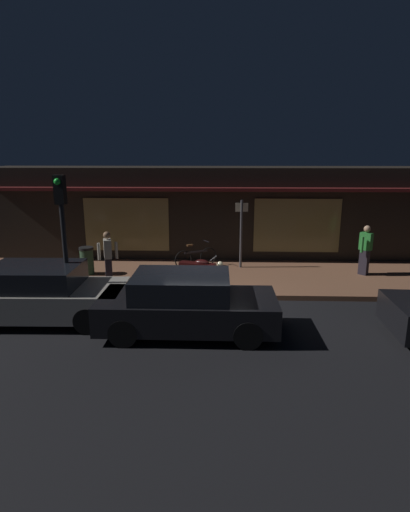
{
  "coord_description": "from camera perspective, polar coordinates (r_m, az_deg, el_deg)",
  "views": [
    {
      "loc": [
        0.3,
        -10.01,
        4.08
      ],
      "look_at": [
        -0.14,
        2.4,
        0.95
      ],
      "focal_mm": 28.35,
      "sensor_mm": 36.0,
      "label": 1
    }
  ],
  "objects": [
    {
      "name": "storefront_building",
      "position": [
        16.56,
        0.98,
        6.24
      ],
      "size": [
        18.0,
        3.3,
        3.6
      ],
      "color": "black",
      "rests_on": "ground_plane"
    },
    {
      "name": "sidewalk_slab",
      "position": [
        13.62,
        0.69,
        -2.96
      ],
      "size": [
        18.0,
        4.0,
        0.15
      ],
      "primitive_type": "cube",
      "color": "brown",
      "rests_on": "ground_plane"
    },
    {
      "name": "person_photographer",
      "position": [
        12.71,
        -13.52,
        -0.14
      ],
      "size": [
        0.61,
        0.43,
        1.67
      ],
      "color": "#28232D",
      "rests_on": "sidewalk_slab"
    },
    {
      "name": "parked_car_far",
      "position": [
        9.46,
        -2.7,
        -6.78
      ],
      "size": [
        4.11,
        1.79,
        1.42
      ],
      "color": "black",
      "rests_on": "ground_plane"
    },
    {
      "name": "traffic_light_pole",
      "position": [
        10.58,
        -19.45,
        4.64
      ],
      "size": [
        0.24,
        0.33,
        3.6
      ],
      "color": "black",
      "rests_on": "ground_plane"
    },
    {
      "name": "parked_car_near",
      "position": [
        10.93,
        -22.22,
        -4.93
      ],
      "size": [
        4.13,
        1.85,
        1.42
      ],
      "color": "black",
      "rests_on": "ground_plane"
    },
    {
      "name": "motorcycle",
      "position": [
        12.22,
        -0.96,
        -2.17
      ],
      "size": [
        1.66,
        0.73,
        0.97
      ],
      "color": "black",
      "rests_on": "sidewalk_slab"
    },
    {
      "name": "sign_post",
      "position": [
        14.25,
        5.13,
        3.7
      ],
      "size": [
        0.44,
        0.09,
        2.4
      ],
      "color": "#47474C",
      "rests_on": "sidewalk_slab"
    },
    {
      "name": "ground_plane",
      "position": [
        10.81,
        0.3,
        -8.02
      ],
      "size": [
        60.0,
        60.0,
        0.0
      ],
      "primitive_type": "plane",
      "color": "black"
    },
    {
      "name": "trash_bin",
      "position": [
        14.12,
        -16.31,
        -0.61
      ],
      "size": [
        0.48,
        0.48,
        0.93
      ],
      "color": "#2D4C33",
      "rests_on": "sidewalk_slab"
    },
    {
      "name": "bicycle_parked",
      "position": [
        14.45,
        -1.28,
        -0.16
      ],
      "size": [
        1.46,
        0.86,
        0.91
      ],
      "color": "black",
      "rests_on": "sidewalk_slab"
    },
    {
      "name": "person_bystander",
      "position": [
        14.42,
        21.67,
        0.92
      ],
      "size": [
        0.49,
        0.5,
        1.67
      ],
      "color": "#28232D",
      "rests_on": "sidewalk_slab"
    }
  ]
}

